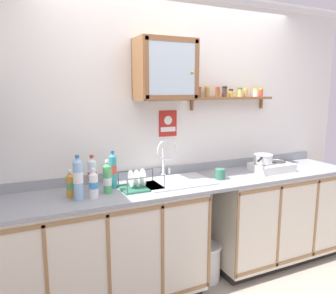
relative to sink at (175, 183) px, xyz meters
The scene contains 20 objects.
back_wall 0.50m from the sink, 61.62° to the left, with size 3.99×0.07×2.62m.
lower_cabinet_run 0.84m from the sink, behind, with size 1.69×0.60×0.92m.
lower_cabinet_run_right 1.22m from the sink, ahead, with size 1.43×0.60×0.92m.
countertop 0.16m from the sink, 14.84° to the right, with size 3.35×0.63×0.03m, color gray.
backsplash 0.30m from the sink, 58.36° to the left, with size 3.35×0.02×0.08m, color gray.
sink is the anchor object (origin of this frame).
hot_plate_stove 1.03m from the sink, ahead, with size 0.39×0.27×0.08m.
saucepan 0.94m from the sink, ahead, with size 0.29×0.26×0.09m.
bottle_detergent_teal_0 0.56m from the sink, behind, with size 0.06×0.06×0.31m.
bottle_opaque_white_1 0.76m from the sink, 169.30° to the right, with size 0.07×0.07×0.23m.
bottle_juice_amber_2 0.89m from the sink, behind, with size 0.06×0.06×0.21m.
bottle_soda_green_3 0.63m from the sink, behind, with size 0.06×0.06×0.26m.
bottle_water_clear_4 0.73m from the sink, behind, with size 0.07×0.07×0.29m.
bottle_water_blue_5 0.87m from the sink, behind, with size 0.07×0.07×0.33m.
dish_rack 0.35m from the sink, behind, with size 0.33×0.26×0.16m.
mug 0.42m from the sink, 12.04° to the right, with size 0.11×0.11×0.09m.
wall_cabinet 0.98m from the sink, 110.37° to the left, with size 0.50×0.31×0.51m.
spice_shelf 1.03m from the sink, 15.19° to the left, with size 0.89×0.14×0.22m.
warning_sign 0.56m from the sink, 79.20° to the left, with size 0.18×0.01×0.24m.
trash_bin 0.81m from the sink, 17.34° to the right, with size 0.27×0.27×0.34m.
Camera 1 is at (-1.36, -1.97, 1.73)m, focal length 34.88 mm.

